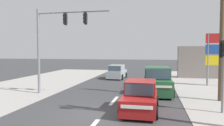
{
  "coord_description": "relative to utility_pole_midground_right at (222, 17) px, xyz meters",
  "views": [
    {
      "loc": [
        2.47,
        -10.02,
        3.03
      ],
      "look_at": [
        -0.33,
        4.0,
        2.26
      ],
      "focal_mm": 35.0,
      "sensor_mm": 36.0,
      "label": 1
    }
  ],
  "objects": [
    {
      "name": "traffic_signal_mast",
      "position": [
        -10.78,
        0.05,
        -0.93
      ],
      "size": [
        5.29,
        0.47,
        6.0
      ],
      "color": "slate",
      "rests_on": "ground"
    },
    {
      "name": "pedestal_signal_right_kerb",
      "position": [
        -0.65,
        -2.8,
        -2.66
      ],
      "size": [
        0.44,
        0.3,
        3.56
      ],
      "color": "slate",
      "rests_on": "ground"
    },
    {
      "name": "lane_dash_far",
      "position": [
        -6.36,
        3.85,
        -5.07
      ],
      "size": [
        0.2,
        2.4,
        0.01
      ],
      "primitive_type": "cube",
      "color": "silver",
      "rests_on": "ground"
    },
    {
      "name": "kerb_left_verge",
      "position": [
        -14.86,
        -0.15,
        -5.07
      ],
      "size": [
        8.0,
        40.0,
        0.02
      ],
      "primitive_type": "cube",
      "color": "#A39E99",
      "rests_on": "ground"
    },
    {
      "name": "ground_plane",
      "position": [
        -6.36,
        -4.15,
        -5.08
      ],
      "size": [
        140.0,
        140.0,
        0.0
      ],
      "primitive_type": "plane",
      "color": "#3A3A3D"
    },
    {
      "name": "shopping_plaza_sign",
      "position": [
        1.44,
        6.09,
        -2.1
      ],
      "size": [
        2.1,
        0.16,
        4.6
      ],
      "color": "slate",
      "rests_on": "ground"
    },
    {
      "name": "hatchback_oncoming_near",
      "position": [
        -8.08,
        9.59,
        -4.38
      ],
      "size": [
        1.92,
        3.71,
        1.53
      ],
      "color": "#A3A8AD",
      "rests_on": "ground"
    },
    {
      "name": "lane_dash_mid",
      "position": [
        -6.36,
        -1.15,
        -5.07
      ],
      "size": [
        0.2,
        2.4,
        0.01
      ],
      "primitive_type": "cube",
      "color": "silver",
      "rests_on": "ground"
    },
    {
      "name": "utility_pole_midground_right",
      "position": [
        0.0,
        0.0,
        0.0
      ],
      "size": [
        1.8,
        0.26,
        9.68
      ],
      "color": "brown",
      "rests_on": "ground"
    },
    {
      "name": "hatchback_oncoming_mid",
      "position": [
        -4.61,
        -3.21,
        -4.38
      ],
      "size": [
        1.83,
        3.66,
        1.53
      ],
      "color": "maroon",
      "rests_on": "ground"
    },
    {
      "name": "suv_crossing_left",
      "position": [
        -3.76,
        1.73,
        -4.19
      ],
      "size": [
        2.21,
        4.61,
        1.9
      ],
      "color": "#235633",
      "rests_on": "ground"
    }
  ]
}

